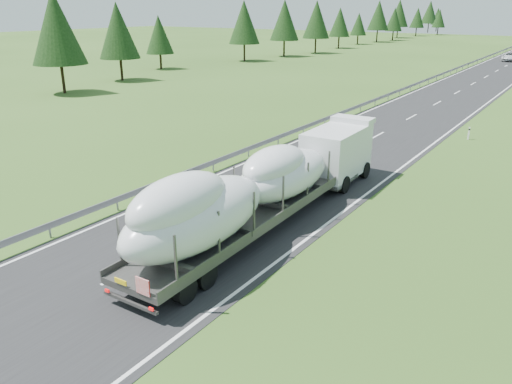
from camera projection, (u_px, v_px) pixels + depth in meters
The scene contains 5 objects.
ground at pixel (131, 269), 20.25m from camera, with size 400.00×400.00×0.00m, color #2E4D19.
guardrail at pixel (486, 57), 100.44m from camera, with size 0.10×400.00×0.76m.
tree_line_left at pixel (313, 20), 118.00m from camera, with size 14.70×256.03×12.61m.
boat_truck at pixel (262, 184), 23.26m from camera, with size 3.20×19.56×4.26m.
distant_van at pixel (511, 57), 97.86m from camera, with size 2.89×6.27×1.74m, color silver.
Camera 1 is at (14.24, -11.96, 10.01)m, focal length 35.00 mm.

